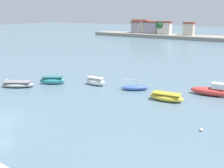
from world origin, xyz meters
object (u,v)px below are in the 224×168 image
moored_boat_5 (211,91)px  mooring_buoy_2 (201,130)px  moored_boat_4 (166,97)px  moored_boat_3 (135,87)px  moored_boat_2 (95,81)px  moored_boat_0 (18,84)px  moored_boat_1 (52,80)px  mooring_buoy_1 (7,80)px

moored_boat_5 → mooring_buoy_2: 10.90m
moored_boat_4 → mooring_buoy_2: bearing=-54.8°
moored_boat_3 → moored_boat_4: bearing=-51.0°
moored_boat_2 → mooring_buoy_2: (16.76, -6.46, -0.43)m
moored_boat_0 → moored_boat_2: (9.15, 6.92, 0.15)m
moored_boat_2 → moored_boat_4: 11.38m
moored_boat_0 → moored_boat_3: moored_boat_3 is taller
moored_boat_1 → moored_boat_0: bearing=-161.7°
moored_boat_5 → mooring_buoy_1: size_ratio=21.07×
moored_boat_2 → mooring_buoy_1: bearing=-161.7°
moored_boat_3 → mooring_buoy_1: moored_boat_3 is taller
moored_boat_5 → moored_boat_0: bearing=-162.7°
moored_boat_3 → mooring_buoy_1: 21.07m
moored_boat_3 → moored_boat_5: (9.53, 3.38, 0.22)m
moored_boat_4 → moored_boat_1: bearing=-179.8°
moored_boat_5 → mooring_buoy_2: (1.04, -10.84, -0.50)m
moored_boat_5 → mooring_buoy_2: size_ratio=16.33×
mooring_buoy_2 → moored_boat_3: bearing=144.8°
moored_boat_0 → mooring_buoy_1: 4.87m
moored_boat_4 → moored_boat_2: bearing=168.9°
moored_boat_4 → mooring_buoy_1: bearing=-176.7°
moored_boat_0 → mooring_buoy_1: size_ratio=20.45×
moored_boat_0 → moored_boat_4: (20.51, 6.25, 0.06)m
moored_boat_1 → moored_boat_3: (12.11, 4.07, -0.14)m
moored_boat_0 → moored_boat_4: moored_boat_4 is taller
moored_boat_0 → mooring_buoy_1: moored_boat_0 is taller
moored_boat_0 → moored_boat_2: bearing=6.3°
moored_boat_3 → moored_boat_4: 5.43m
moored_boat_2 → moored_boat_4: size_ratio=0.76×
moored_boat_4 → mooring_buoy_1: size_ratio=17.79×
moored_boat_5 → moored_boat_3: bearing=-167.6°
moored_boat_2 → mooring_buoy_2: size_ratio=10.45×
moored_boat_2 → moored_boat_4: bearing=-7.1°
mooring_buoy_2 → mooring_buoy_1: bearing=178.4°
moored_boat_3 → mooring_buoy_2: (10.57, -7.46, -0.28)m
moored_boat_2 → moored_boat_3: size_ratio=0.56×
moored_boat_1 → moored_boat_4: 17.45m
moored_boat_1 → moored_boat_2: 6.68m
moored_boat_2 → moored_boat_5: moored_boat_5 is taller
moored_boat_2 → moored_boat_3: (6.19, 0.99, -0.15)m
moored_boat_3 → mooring_buoy_1: size_ratio=24.25×
moored_boat_1 → moored_boat_4: moored_boat_1 is taller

